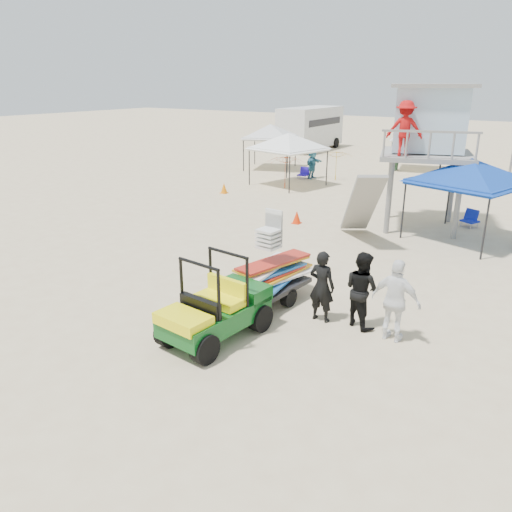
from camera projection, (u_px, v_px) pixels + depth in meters
The scene contains 20 objects.
ground at pixel (155, 353), 10.14m from camera, with size 140.00×140.00×0.00m, color beige.
utility_cart at pixel (213, 302), 10.44m from camera, with size 1.42×2.50×1.81m.
surf_trailer at pixel (272, 269), 12.28m from camera, with size 1.39×2.31×2.05m.
man_left at pixel (322, 286), 11.26m from camera, with size 0.61×0.40×1.68m, color black.
man_mid at pixel (362, 289), 11.01m from camera, with size 0.85×0.66×1.74m, color black.
man_right at pixel (396, 301), 10.36m from camera, with size 1.06×0.44×1.80m, color white.
lifeguard_tower at pixel (428, 125), 17.75m from camera, with size 3.93×3.93×5.01m.
canopy_blue at pixel (472, 163), 16.48m from camera, with size 3.84×3.84×3.21m.
canopy_white_a at pixel (289, 136), 25.53m from camera, with size 3.64×3.64×3.10m.
canopy_white_b at pixel (270, 126), 30.51m from camera, with size 3.63×3.63×3.12m.
canopy_white_c at pixel (420, 128), 29.97m from camera, with size 3.51×3.51×3.08m.
umbrella_a at pixel (285, 172), 25.34m from camera, with size 1.82×1.85×1.67m, color #CB4015.
umbrella_b at pixel (336, 166), 27.36m from camera, with size 1.78×1.82×1.64m, color gold.
cone_near at pixel (297, 217), 19.24m from camera, with size 0.34×0.34×0.50m, color red.
cone_far at pixel (224, 188), 24.40m from camera, with size 0.34×0.34×0.50m, color orange.
beach_chair_a at pixel (304, 173), 28.04m from camera, with size 0.59×0.63×0.64m.
beach_chair_c at pixel (471, 218), 18.86m from camera, with size 0.70×0.77×0.64m.
rv_far_left at pixel (311, 126), 39.41m from camera, with size 2.64×6.80×3.25m.
rv_mid_left at pixel (431, 131), 35.95m from camera, with size 2.65×6.50×3.25m.
distant_beachgoers at pixel (412, 166), 26.99m from camera, with size 14.39×11.46×1.78m.
Camera 1 is at (6.60, -6.33, 5.23)m, focal length 35.00 mm.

